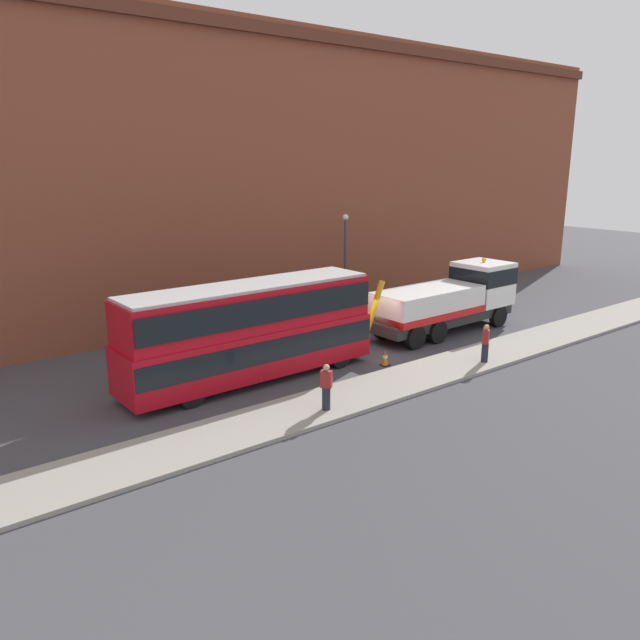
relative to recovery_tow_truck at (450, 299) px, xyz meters
name	(u,v)px	position (x,y,z in m)	size (l,w,h in m)	color
ground_plane	(365,351)	(-5.88, 0.12, -1.76)	(120.00, 120.00, 0.00)	#424247
near_kerb	(430,372)	(-5.88, -4.08, -1.68)	(60.00, 2.80, 0.15)	gray
building_facade	(263,174)	(-5.88, 8.73, 6.31)	(60.00, 1.50, 16.00)	brown
recovery_tow_truck	(450,299)	(0.00, 0.00, 0.00)	(10.16, 2.75, 3.67)	#2D2D2D
double_decker_bus	(250,328)	(-12.27, -0.01, 0.47)	(11.08, 2.69, 4.06)	#B70C19
pedestrian_onlooker	(326,388)	(-11.98, -4.61, -0.77)	(0.45, 0.48, 1.71)	#232333
pedestrian_bystander	(485,344)	(-3.07, -4.71, -0.77)	(0.48, 0.43, 1.71)	#232333
traffic_cone_near_bus	(385,358)	(-6.62, -2.06, -1.42)	(0.36, 0.36, 0.72)	orange
street_lamp	(345,255)	(-1.73, 6.54, 1.71)	(0.36, 0.36, 5.83)	#38383D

